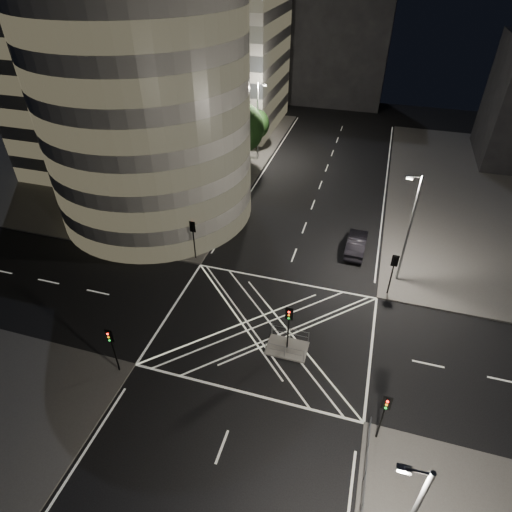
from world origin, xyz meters
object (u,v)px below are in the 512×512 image
(traffic_signal_fr, at_px, (393,267))
(street_lamp_left_near, at_px, (206,181))
(traffic_signal_nl, at_px, (112,343))
(traffic_signal_island, at_px, (289,321))
(street_lamp_right_far, at_px, (409,227))
(central_island, at_px, (287,348))
(street_lamp_left_far, at_px, (258,119))
(sedan, at_px, (356,244))
(traffic_signal_fl, at_px, (193,233))
(traffic_signal_nr, at_px, (384,410))

(traffic_signal_fr, height_order, street_lamp_left_near, street_lamp_left_near)
(traffic_signal_nl, relative_size, traffic_signal_fr, 1.00)
(traffic_signal_fr, height_order, traffic_signal_island, same)
(traffic_signal_island, distance_m, street_lamp_right_far, 13.13)
(central_island, height_order, street_lamp_left_near, street_lamp_left_near)
(traffic_signal_fr, bearing_deg, street_lamp_left_far, 128.17)
(central_island, xyz_separation_m, traffic_signal_nl, (-10.80, -5.30, 2.84))
(street_lamp_left_near, bearing_deg, sedan, 1.58)
(traffic_signal_nl, xyz_separation_m, street_lamp_left_near, (-0.64, 18.80, 2.63))
(traffic_signal_fl, distance_m, street_lamp_left_far, 23.36)
(central_island, bearing_deg, traffic_signal_nl, -153.86)
(traffic_signal_nl, bearing_deg, central_island, 26.14)
(traffic_signal_nl, bearing_deg, traffic_signal_nr, 0.00)
(traffic_signal_nr, bearing_deg, traffic_signal_fr, 90.00)
(traffic_signal_fr, xyz_separation_m, traffic_signal_island, (-6.80, -8.30, 0.00))
(traffic_signal_nl, relative_size, traffic_signal_nr, 1.00)
(traffic_signal_fl, bearing_deg, sedan, 21.37)
(traffic_signal_fl, xyz_separation_m, traffic_signal_nr, (17.60, -13.60, 0.00))
(central_island, relative_size, traffic_signal_fr, 0.75)
(traffic_signal_nr, bearing_deg, street_lamp_left_near, 134.13)
(street_lamp_left_far, bearing_deg, traffic_signal_island, -70.05)
(central_island, bearing_deg, sedan, 75.69)
(traffic_signal_fr, relative_size, street_lamp_right_far, 0.40)
(street_lamp_left_far, distance_m, street_lamp_right_far, 28.23)
(traffic_signal_nr, xyz_separation_m, street_lamp_right_far, (0.64, 15.80, 2.63))
(traffic_signal_fl, height_order, sedan, traffic_signal_fl)
(traffic_signal_fl, xyz_separation_m, street_lamp_left_far, (-0.64, 23.20, 2.63))
(traffic_signal_island, bearing_deg, sedan, 75.69)
(street_lamp_left_far, bearing_deg, traffic_signal_fr, -51.83)
(central_island, xyz_separation_m, sedan, (3.55, 13.91, 0.76))
(street_lamp_left_near, height_order, street_lamp_left_far, same)
(traffic_signal_fl, bearing_deg, traffic_signal_nl, -90.00)
(traffic_signal_nr, bearing_deg, central_island, 142.07)
(central_island, distance_m, street_lamp_left_near, 18.52)
(central_island, height_order, traffic_signal_fr, traffic_signal_fr)
(traffic_signal_fl, bearing_deg, street_lamp_left_near, 96.97)
(traffic_signal_nl, height_order, traffic_signal_fr, same)
(central_island, distance_m, street_lamp_right_far, 13.98)
(traffic_signal_fr, height_order, sedan, traffic_signal_fr)
(sedan, bearing_deg, traffic_signal_nl, 54.52)
(central_island, height_order, traffic_signal_nl, traffic_signal_nl)
(traffic_signal_fl, height_order, traffic_signal_island, same)
(traffic_signal_fl, bearing_deg, street_lamp_right_far, 6.88)
(traffic_signal_island, relative_size, street_lamp_left_far, 0.40)
(traffic_signal_fl, relative_size, street_lamp_left_far, 0.40)
(traffic_signal_nl, distance_m, sedan, 24.07)
(street_lamp_left_far, bearing_deg, sedan, -49.57)
(traffic_signal_nl, xyz_separation_m, traffic_signal_fr, (17.60, 13.60, 0.00))
(traffic_signal_nl, xyz_separation_m, street_lamp_left_far, (-0.64, 36.80, 2.63))
(traffic_signal_nl, height_order, traffic_signal_island, same)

